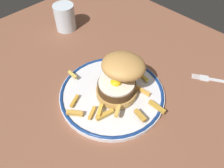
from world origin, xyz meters
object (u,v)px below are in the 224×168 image
object	(u,v)px
burger	(120,76)
water_glass	(65,19)
fork	(217,80)
dinner_plate	(112,94)

from	to	relation	value
burger	water_glass	distance (cm)	35.50
fork	dinner_plate	bearing A→B (deg)	-124.29
burger	dinner_plate	bearing A→B (deg)	-130.87
water_glass	dinner_plate	bearing A→B (deg)	-17.43
water_glass	fork	size ratio (longest dim) A/B	0.67
dinner_plate	fork	world-z (taller)	dinner_plate
water_glass	fork	distance (cm)	51.77
fork	burger	bearing A→B (deg)	-123.82
dinner_plate	water_glass	bearing A→B (deg)	162.57
dinner_plate	water_glass	xyz separation A→B (cm)	(-32.93, 10.34, 3.05)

